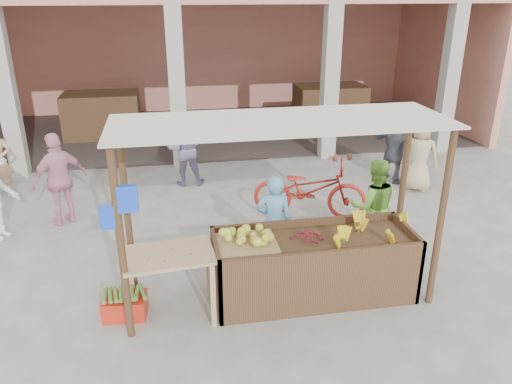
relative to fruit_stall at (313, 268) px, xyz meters
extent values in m
plane|color=slate|center=(-0.50, 0.00, -0.40)|extent=(60.00, 60.00, 0.00)
cube|color=#E28E76|center=(-0.50, 11.40, 1.60)|extent=(14.00, 0.20, 4.00)
cube|color=#E28E76|center=(6.40, 8.50, 1.60)|extent=(0.20, 6.00, 4.00)
cube|color=#A5A297|center=(-5.00, 5.65, 1.60)|extent=(0.35, 0.35, 4.00)
cube|color=#A5A297|center=(-1.50, 5.65, 1.60)|extent=(0.35, 0.35, 4.00)
cube|color=#A5A297|center=(2.00, 5.65, 1.60)|extent=(0.35, 0.35, 4.00)
cube|color=#A5A297|center=(5.00, 5.65, 1.60)|extent=(0.35, 0.35, 4.00)
cube|color=brown|center=(-3.50, 8.50, 0.20)|extent=(2.00, 1.20, 1.20)
cube|color=brown|center=(3.00, 8.50, 0.20)|extent=(2.00, 1.20, 1.20)
cube|color=brown|center=(0.00, 0.00, 0.00)|extent=(2.60, 0.95, 0.80)
cylinder|color=brown|center=(-2.35, -0.45, 0.78)|extent=(0.09, 0.09, 2.35)
cylinder|color=brown|center=(1.45, -0.45, 0.78)|extent=(0.09, 0.09, 2.35)
cylinder|color=brown|center=(-2.35, 0.60, 0.78)|extent=(0.09, 0.09, 2.35)
cylinder|color=brown|center=(1.45, 0.60, 0.78)|extent=(0.09, 0.09, 2.35)
cube|color=beige|center=(-0.45, 0.08, 1.97)|extent=(4.00, 1.35, 0.03)
cube|color=blue|center=(-2.23, -0.45, 1.35)|extent=(0.22, 0.08, 0.30)
cube|color=blue|center=(-2.45, -0.45, 1.15)|extent=(0.18, 0.07, 0.26)
cube|color=#95784D|center=(-0.88, 0.01, 0.43)|extent=(0.75, 0.65, 0.06)
ellipsoid|color=gold|center=(-0.88, 0.01, 0.53)|extent=(0.64, 0.56, 0.14)
ellipsoid|color=maroon|center=(-0.09, 0.04, 0.47)|extent=(0.44, 0.36, 0.14)
cube|color=tan|center=(-1.86, -0.13, 0.46)|extent=(1.15, 0.83, 0.04)
cube|color=tan|center=(-2.35, -0.44, 0.02)|extent=(0.06, 0.06, 0.84)
cube|color=tan|center=(-1.37, -0.44, 0.02)|extent=(0.06, 0.06, 0.84)
cube|color=tan|center=(-2.35, 0.18, 0.02)|extent=(0.06, 0.06, 0.84)
cube|color=tan|center=(-1.37, 0.18, 0.02)|extent=(0.06, 0.06, 0.84)
cube|color=red|center=(-2.43, -0.04, -0.26)|extent=(0.56, 0.43, 0.27)
ellipsoid|color=maroon|center=(2.10, 5.26, -0.07)|extent=(0.48, 0.48, 0.65)
ellipsoid|color=maroon|center=(2.48, 5.31, -0.07)|extent=(0.48, 0.48, 0.65)
imported|color=#5AA5CB|center=(-0.36, 0.82, 0.36)|extent=(0.64, 0.53, 1.51)
imported|color=#7AB93F|center=(1.22, 1.00, 0.39)|extent=(0.83, 0.58, 1.59)
imported|color=#A5231A|center=(0.63, 2.39, 0.14)|extent=(1.33, 2.21, 1.09)
imported|color=pink|center=(-3.62, 2.92, 0.46)|extent=(1.14, 1.03, 1.72)
imported|color=tan|center=(3.15, 3.26, 0.41)|extent=(0.93, 0.85, 1.62)
imported|color=#50525C|center=(2.89, 3.84, 0.43)|extent=(1.16, 1.66, 1.66)
imported|color=gray|center=(-1.44, 4.43, 0.44)|extent=(0.84, 0.51, 1.68)
camera|label=1|loc=(-1.76, -5.46, 3.41)|focal=35.00mm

